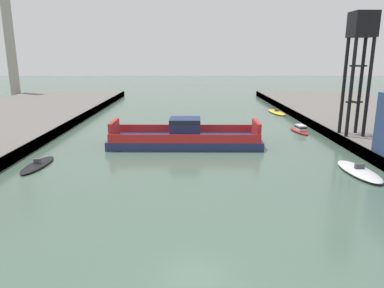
% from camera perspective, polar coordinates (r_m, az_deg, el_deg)
% --- Properties ---
extents(ground_plane, '(400.00, 400.00, 0.00)m').
position_cam_1_polar(ground_plane, '(20.57, 0.46, -20.54)').
color(ground_plane, '#4C6656').
extents(chain_ferry, '(19.96, 6.96, 3.69)m').
position_cam_1_polar(chain_ferry, '(47.21, -1.12, 1.09)').
color(chain_ferry, navy).
rests_on(chain_ferry, ground).
extents(moored_boat_near_left, '(2.32, 5.78, 1.21)m').
position_cam_1_polar(moored_boat_near_left, '(58.07, 16.93, 2.26)').
color(moored_boat_near_left, red).
rests_on(moored_boat_near_left, ground).
extents(moored_boat_near_right, '(2.31, 6.75, 0.87)m').
position_cam_1_polar(moored_boat_near_right, '(41.96, -23.55, -3.06)').
color(moored_boat_near_right, black).
rests_on(moored_boat_near_right, ground).
extents(moored_boat_mid_right, '(3.06, 7.57, 1.07)m').
position_cam_1_polar(moored_boat_mid_right, '(39.85, 25.25, -3.96)').
color(moored_boat_mid_right, white).
rests_on(moored_boat_mid_right, ground).
extents(moored_boat_far_right, '(3.20, 8.33, 0.91)m').
position_cam_1_polar(moored_boat_far_right, '(76.34, 13.45, 5.00)').
color(moored_boat_far_right, yellow).
rests_on(moored_boat_far_right, ground).
extents(crane_tower, '(2.90, 2.90, 15.72)m').
position_cam_1_polar(crane_tower, '(51.44, 25.51, 14.54)').
color(crane_tower, black).
rests_on(crane_tower, quay_right).
extents(smokestack_distant_a, '(2.84, 2.84, 35.42)m').
position_cam_1_polar(smokestack_distant_a, '(115.25, -27.43, 16.03)').
color(smokestack_distant_a, '#9E998E').
rests_on(smokestack_distant_a, ground).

